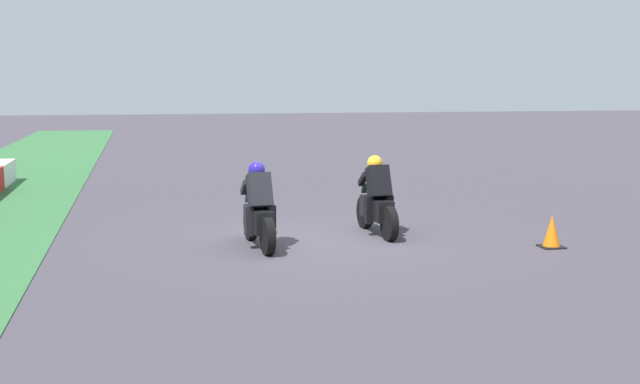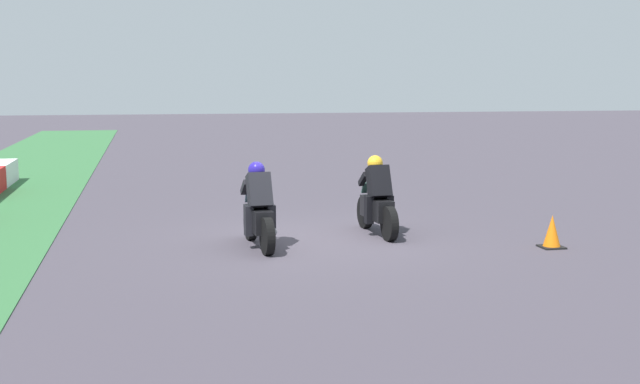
# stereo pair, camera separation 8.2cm
# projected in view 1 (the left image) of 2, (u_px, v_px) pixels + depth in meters

# --- Properties ---
(ground_plane) EXTENTS (120.00, 120.00, 0.00)m
(ground_plane) POSITION_uv_depth(u_px,v_px,m) (314.00, 240.00, 15.13)
(ground_plane) COLOR #443E48
(rider_lane_a) EXTENTS (2.04, 0.55, 1.51)m
(rider_lane_a) POSITION_uv_depth(u_px,v_px,m) (377.00, 202.00, 15.65)
(rider_lane_a) COLOR black
(rider_lane_a) RESTS_ON ground_plane
(rider_lane_b) EXTENTS (2.04, 0.55, 1.51)m
(rider_lane_b) POSITION_uv_depth(u_px,v_px,m) (259.00, 212.00, 14.42)
(rider_lane_b) COLOR black
(rider_lane_b) RESTS_ON ground_plane
(traffic_cone) EXTENTS (0.40, 0.40, 0.58)m
(traffic_cone) POSITION_uv_depth(u_px,v_px,m) (552.00, 232.00, 14.43)
(traffic_cone) COLOR black
(traffic_cone) RESTS_ON ground_plane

